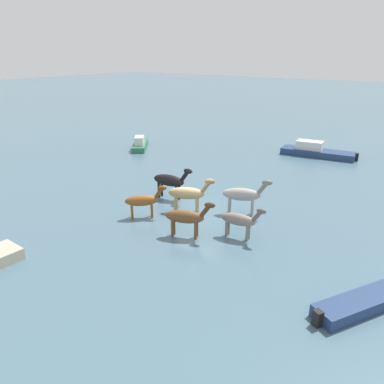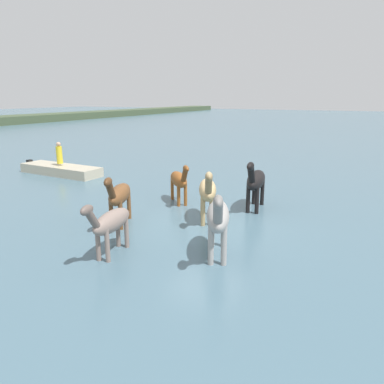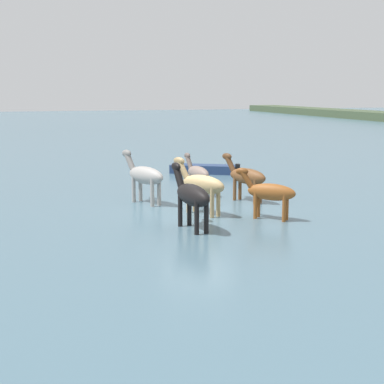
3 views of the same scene
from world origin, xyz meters
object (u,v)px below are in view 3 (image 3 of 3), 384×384
Objects in this scene: horse_dun_straggler at (201,184)px; horse_gray_outer at (192,195)px; horse_lead at (145,175)px; boat_dinghy_port at (204,170)px; horse_chestnut_trailing at (198,173)px; horse_dark_mare at (269,192)px; horse_mid_herd at (246,176)px.

horse_gray_outer reaches higher than horse_dun_straggler.
boat_dinghy_port is at bearing -57.73° from horse_lead.
horse_lead reaches higher than horse_chestnut_trailing.
horse_dark_mare is (1.50, 1.96, -0.13)m from horse_dun_straggler.
horse_lead reaches higher than horse_dark_mare.
horse_dark_mare is at bearing -87.13° from horse_gray_outer.
horse_lead reaches higher than horse_dun_straggler.
boat_dinghy_port is at bearing -46.07° from horse_dun_straggler.
horse_mid_herd is at bearing -82.00° from horse_dun_straggler.
horse_mid_herd is 8.12m from boat_dinghy_port.
horse_dun_straggler is 0.93× the size of horse_gray_outer.
horse_mid_herd is (2.09, 1.35, 0.09)m from horse_chestnut_trailing.
horse_mid_herd is (-1.69, 2.46, -0.06)m from horse_dun_straggler.
horse_mid_herd is 0.65× the size of boat_dinghy_port.
boat_dinghy_port is (-11.78, 4.47, -0.97)m from horse_gray_outer.
horse_dark_mare is at bearing -162.73° from horse_lead.
horse_lead is at bearing 54.83° from horse_mid_herd.
horse_lead is 0.71× the size of boat_dinghy_port.
horse_lead is at bearing -3.47° from horse_dark_mare.
horse_lead reaches higher than horse_gray_outer.
horse_mid_herd reaches higher than horse_dark_mare.
horse_chestnut_trailing is 3.95m from horse_dun_straggler.
horse_dun_straggler is 10.34m from boat_dinghy_port.
horse_dark_mare is (4.05, 3.45, -0.17)m from horse_lead.
horse_gray_outer reaches higher than boat_dinghy_port.
horse_lead is at bearing 84.39° from boat_dinghy_port.
horse_chestnut_trailing is at bearing -34.74° from horse_dark_mare.
horse_dark_mare is at bearing 111.46° from boat_dinghy_port.
boat_dinghy_port is (-11.20, 1.48, -0.80)m from horse_dark_mare.
horse_dark_mare is 11.33m from boat_dinghy_port.
boat_dinghy_port is (-5.92, 2.33, -0.78)m from horse_chestnut_trailing.
horse_mid_herd is at bearing -52.74° from horse_dark_mare.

